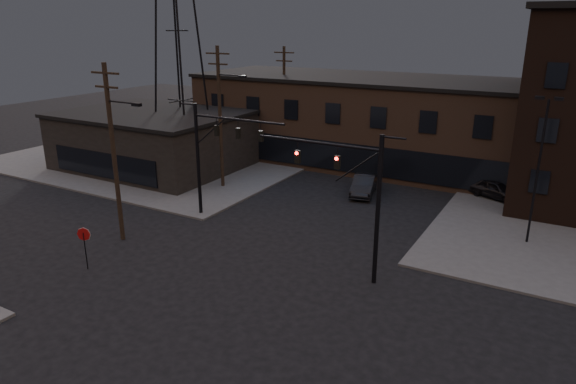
% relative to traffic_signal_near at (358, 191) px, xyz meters
% --- Properties ---
extents(ground, '(140.00, 140.00, 0.00)m').
position_rel_traffic_signal_near_xyz_m(ground, '(-5.36, -4.50, -4.93)').
color(ground, black).
rests_on(ground, ground).
extents(sidewalk_nw, '(30.00, 30.00, 0.15)m').
position_rel_traffic_signal_near_xyz_m(sidewalk_nw, '(-27.36, 17.50, -4.86)').
color(sidewalk_nw, '#474744').
rests_on(sidewalk_nw, ground).
extents(building_row, '(40.00, 12.00, 8.00)m').
position_rel_traffic_signal_near_xyz_m(building_row, '(-5.36, 23.50, -0.93)').
color(building_row, brown).
rests_on(building_row, ground).
extents(building_left, '(16.00, 12.00, 5.00)m').
position_rel_traffic_signal_near_xyz_m(building_left, '(-25.36, 11.50, -2.43)').
color(building_left, black).
rests_on(building_left, ground).
extents(traffic_signal_near, '(7.12, 0.24, 8.00)m').
position_rel_traffic_signal_near_xyz_m(traffic_signal_near, '(0.00, 0.00, 0.00)').
color(traffic_signal_near, black).
rests_on(traffic_signal_near, ground).
extents(traffic_signal_far, '(7.12, 0.24, 8.00)m').
position_rel_traffic_signal_near_xyz_m(traffic_signal_far, '(-12.07, 3.50, 0.08)').
color(traffic_signal_far, black).
rests_on(traffic_signal_far, ground).
extents(stop_sign, '(0.72, 0.33, 2.48)m').
position_rel_traffic_signal_near_xyz_m(stop_sign, '(-13.36, -6.49, -3.09)').
color(stop_sign, black).
rests_on(stop_sign, ground).
extents(utility_pole_near, '(3.70, 0.28, 11.00)m').
position_rel_traffic_signal_near_xyz_m(utility_pole_near, '(-14.79, -2.50, 0.94)').
color(utility_pole_near, black).
rests_on(utility_pole_near, ground).
extents(utility_pole_mid, '(3.70, 0.28, 11.50)m').
position_rel_traffic_signal_near_xyz_m(utility_pole_mid, '(-15.79, 9.50, 1.19)').
color(utility_pole_mid, black).
rests_on(utility_pole_mid, ground).
extents(utility_pole_far, '(2.20, 0.28, 11.00)m').
position_rel_traffic_signal_near_xyz_m(utility_pole_far, '(-16.86, 21.50, 0.85)').
color(utility_pole_far, black).
rests_on(utility_pole_far, ground).
extents(transmission_tower, '(7.00, 7.00, 25.00)m').
position_rel_traffic_signal_near_xyz_m(transmission_tower, '(-23.36, 13.50, 7.57)').
color(transmission_tower, black).
rests_on(transmission_tower, ground).
extents(lot_light_a, '(1.50, 0.28, 9.14)m').
position_rel_traffic_signal_near_xyz_m(lot_light_a, '(7.64, 9.50, 0.58)').
color(lot_light_a, black).
rests_on(lot_light_a, ground).
extents(parked_car_lot_a, '(4.63, 3.26, 1.46)m').
position_rel_traffic_signal_near_xyz_m(parked_car_lot_a, '(4.56, 17.41, -4.05)').
color(parked_car_lot_a, black).
rests_on(parked_car_lot_a, sidewalk_ne).
extents(car_crossing, '(2.71, 4.99, 1.56)m').
position_rel_traffic_signal_near_xyz_m(car_crossing, '(-4.90, 13.67, -4.15)').
color(car_crossing, black).
rests_on(car_crossing, ground).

